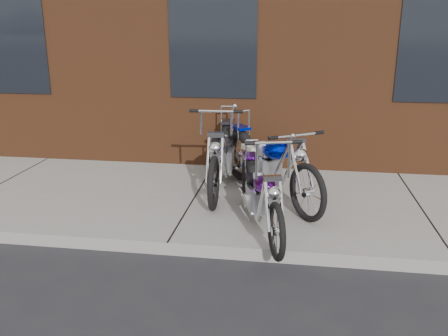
# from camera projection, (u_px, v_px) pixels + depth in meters

# --- Properties ---
(ground) EXTENTS (120.00, 120.00, 0.00)m
(ground) POSITION_uv_depth(u_px,v_px,m) (168.00, 255.00, 5.21)
(ground) COLOR #262627
(ground) RESTS_ON ground
(sidewalk) EXTENTS (22.00, 3.00, 0.15)m
(sidewalk) POSITION_uv_depth(u_px,v_px,m) (195.00, 201.00, 6.61)
(sidewalk) COLOR gray
(sidewalk) RESTS_ON ground
(chopper_purple) EXTENTS (0.74, 2.04, 1.18)m
(chopper_purple) POSITION_uv_depth(u_px,v_px,m) (261.00, 197.00, 5.46)
(chopper_purple) COLOR black
(chopper_purple) RESTS_ON sidewalk
(chopper_blue) EXTENTS (1.50, 2.14, 1.09)m
(chopper_blue) POSITION_uv_depth(u_px,v_px,m) (268.00, 165.00, 6.45)
(chopper_blue) COLOR black
(chopper_blue) RESTS_ON sidewalk
(chopper_third) EXTENTS (0.60, 2.46, 1.25)m
(chopper_third) POSITION_uv_depth(u_px,v_px,m) (222.00, 157.00, 6.87)
(chopper_third) COLOR black
(chopper_third) RESTS_ON sidewalk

